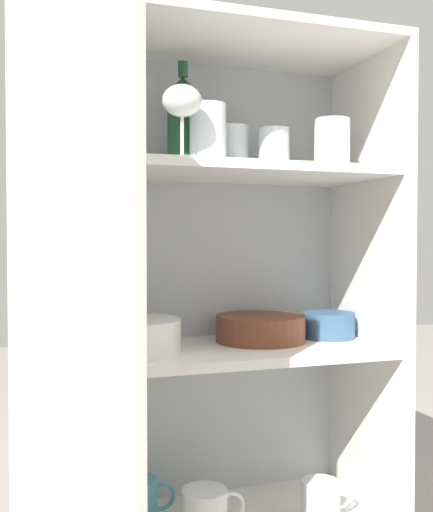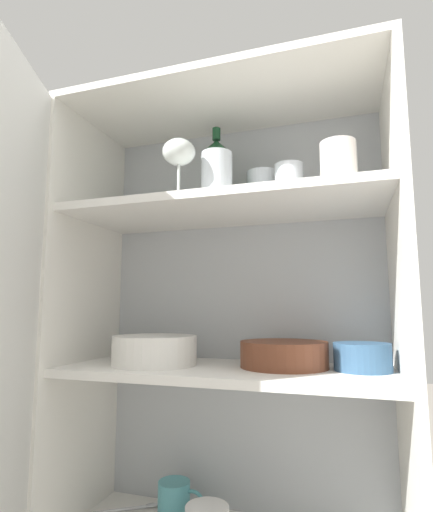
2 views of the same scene
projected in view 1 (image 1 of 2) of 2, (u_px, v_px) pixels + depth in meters
cupboard_back_panel at (189, 328)px, 1.47m from camera, size 0.81×0.02×1.29m
cupboard_side_left at (19, 349)px, 1.19m from camera, size 0.02×0.35×1.29m
cupboard_side_right at (367, 331)px, 1.44m from camera, size 0.02×0.35×1.29m
cupboard_top_panel at (209, 39)px, 1.29m from camera, size 0.81×0.35×0.02m
shelf_board_middle at (209, 352)px, 1.31m from camera, size 0.78×0.32×0.02m
shelf_board_upper at (209, 171)px, 1.30m from camera, size 0.78×0.32×0.02m
cupboard_door at (66, 391)px, 0.86m from camera, size 0.16×0.38×1.29m
tumbler_glass_0 at (274, 150)px, 1.37m from camera, size 0.07×0.07×0.10m
tumbler_glass_1 at (332, 144)px, 1.35m from camera, size 0.08×0.08×0.11m
tumbler_glass_2 at (208, 135)px, 1.27m from camera, size 0.08×0.08×0.13m
tumbler_glass_3 at (231, 149)px, 1.41m from camera, size 0.08×0.08×0.11m
wine_glass_0 at (182, 104)px, 1.18m from camera, size 0.08×0.08×0.15m
wine_bottle at (183, 122)px, 1.35m from camera, size 0.07×0.07×0.24m
plate_stack_white at (130, 337)px, 1.24m from camera, size 0.21×0.21×0.07m
mixing_bowl_large at (260, 327)px, 1.39m from camera, size 0.21×0.21×0.06m
serving_bowl_small at (328, 324)px, 1.44m from camera, size 0.13×0.13×0.06m
coffee_mug_primary at (206, 512)px, 1.27m from camera, size 0.14×0.10×0.10m
coffee_mug_extra_1 at (322, 500)px, 1.34m from camera, size 0.13×0.09×0.09m
coffee_mug_extra_2 at (140, 501)px, 1.32m from camera, size 0.12×0.08×0.10m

